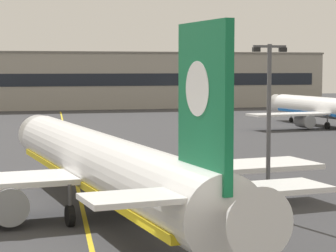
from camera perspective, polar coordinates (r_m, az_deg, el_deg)
taxiway_centreline at (r=61.77m, az=-7.61°, el=-4.20°), size 14.20×179.49×0.01m
airliner_foreground at (r=45.03m, az=-5.44°, el=-3.23°), size 32.36×41.46×11.65m
airliner_background at (r=112.67m, az=13.49°, el=1.34°), size 28.74×36.87×10.35m
apron_lamp_post at (r=44.87m, az=8.26°, el=-0.08°), size 2.24×0.90×11.15m
safety_cone_by_nose_gear at (r=60.38m, az=-6.66°, el=-4.15°), size 0.44×0.44×0.55m
terminal_building at (r=161.41m, az=-11.35°, el=3.69°), size 140.36×12.40×13.13m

